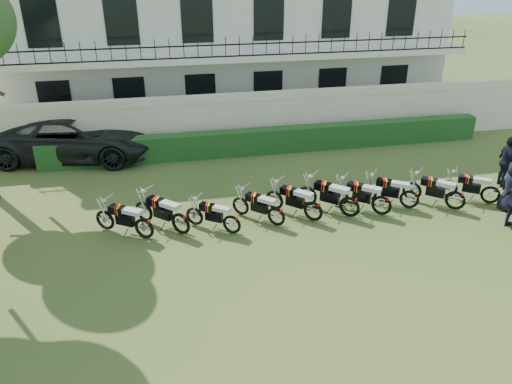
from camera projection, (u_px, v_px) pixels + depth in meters
ground at (295, 246)px, 13.93m from camera, size 100.00×100.00×0.00m
perimeter_wall at (243, 120)px, 20.47m from camera, size 30.00×0.35×2.30m
hedge at (271, 141)px, 20.24m from camera, size 18.00×0.60×1.00m
building at (221, 35)px, 24.61m from camera, size 20.40×9.60×7.40m
motorcycle_0 at (144, 224)px, 14.08m from camera, size 1.69×1.16×1.07m
motorcycle_1 at (180, 219)px, 14.28m from camera, size 1.58×1.51×1.14m
motorcycle_2 at (232, 220)px, 14.34m from camera, size 1.53×1.12×0.99m
motorcycle_3 at (276, 212)px, 14.75m from camera, size 1.41×1.36×1.02m
motorcycle_4 at (313, 206)px, 15.00m from camera, size 1.49×1.49×1.10m
motorcycle_5 at (350, 202)px, 15.21m from camera, size 1.59×1.54×1.15m
motorcycle_6 at (382, 201)px, 15.35m from camera, size 1.63×1.34×1.10m
motorcycle_7 at (410, 195)px, 15.75m from camera, size 1.65×1.17×1.06m
motorcycle_8 at (456, 196)px, 15.66m from camera, size 1.54×1.42×1.09m
motorcycle_9 at (491, 191)px, 16.06m from camera, size 1.63×1.12×1.03m
suv at (74, 137)px, 19.52m from camera, size 6.64×3.98×1.73m
officer_3 at (511, 186)px, 15.56m from camera, size 0.59×0.84×1.62m
officer_5 at (507, 162)px, 17.12m from camera, size 0.70×1.14×1.82m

